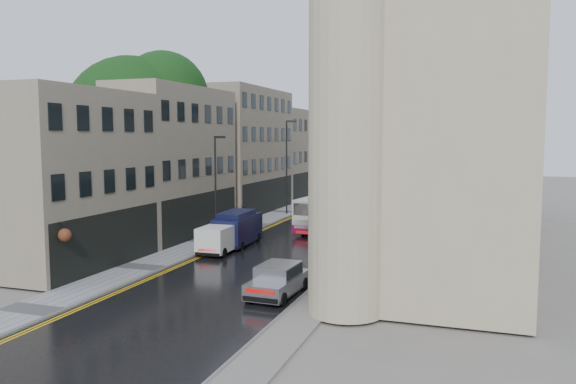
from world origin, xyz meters
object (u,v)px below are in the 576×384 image
Objects in this scene: tree_near at (132,144)px; lamp_post_near at (216,189)px; white_van at (200,241)px; cream_bus at (305,215)px; navy_van at (216,231)px; silver_hatchback at (249,285)px; pedestrian at (244,215)px; lamp_post_far at (287,168)px; white_lorry at (356,193)px; tree_far at (214,150)px.

tree_near reaches higher than lamp_post_near.
lamp_post_near reaches higher than white_van.
cream_bus reaches higher than navy_van.
silver_hatchback is 12.37m from navy_van.
cream_bus is at bearing 161.85° from pedestrian.
pedestrian is at bearing -114.53° from lamp_post_far.
cream_bus is 10.05m from white_lorry.
tree_far reaches higher than lamp_post_far.
white_lorry is 7.00m from lamp_post_far.
silver_hatchback is (1.11, -28.36, -1.41)m from white_lorry.
silver_hatchback is at bearing -91.13° from white_lorry.
white_van is (-5.62, -20.31, -1.25)m from white_lorry.
tree_far reaches higher than white_van.
white_van is 5.35m from lamp_post_near.
silver_hatchback is at bearing -60.73° from tree_far.
lamp_post_far reaches higher than cream_bus.
tree_near is 1.57× the size of lamp_post_far.
navy_van is 2.77× the size of pedestrian.
tree_far is at bearing -173.88° from white_lorry.
white_lorry is at bearing 68.09° from lamp_post_near.
cream_bus is 1.15× the size of lamp_post_far.
lamp_post_far is at bearing 107.99° from silver_hatchback.
lamp_post_far reaches higher than navy_van.
tree_far reaches higher than navy_van.
lamp_post_far is (0.11, 14.99, 0.74)m from lamp_post_near.
tree_near is at bearing 146.94° from white_van.
white_lorry is at bearing -9.33° from lamp_post_far.
white_lorry is (1.95, 9.83, 0.79)m from cream_bus.
pedestrian is at bearing 98.17° from lamp_post_near.
navy_van is (7.90, -15.74, -4.98)m from tree_far.
navy_van is (-3.67, -8.17, -0.15)m from cream_bus.
lamp_post_far reaches higher than white_van.
lamp_post_near reaches higher than cream_bus.
tree_far is at bearing 152.77° from cream_bus.
white_van is (-3.67, -10.48, -0.46)m from cream_bus.
white_van is at bearing -104.59° from lamp_post_far.
white_lorry is 28.42m from silver_hatchback.
cream_bus is 11.11m from white_van.
tree_near is at bearing 158.97° from navy_van.
white_lorry is 17.30m from lamp_post_near.
lamp_post_far is (1.02, 8.01, 3.55)m from pedestrian.
lamp_post_near is (-4.69, -6.07, 2.40)m from cream_bus.
lamp_post_near is at bearing 88.50° from pedestrian.
silver_hatchback is (14.63, -26.10, -5.45)m from tree_far.
tree_near is at bearing -149.45° from cream_bus.
tree_far is 14.29m from white_lorry.
tree_near reaches higher than navy_van.
tree_far reaches higher than cream_bus.
silver_hatchback is at bearing -41.27° from tree_near.
pedestrian is (-5.60, 0.91, -0.41)m from cream_bus.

